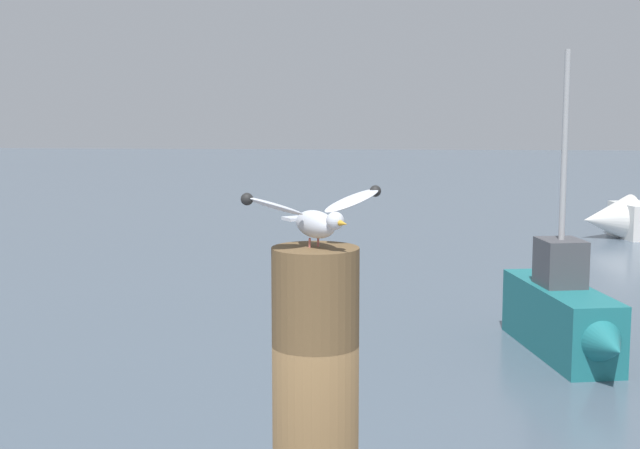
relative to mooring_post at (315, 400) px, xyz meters
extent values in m
cylinder|color=brown|center=(0.00, 0.00, 0.00)|extent=(0.32, 0.32, 1.14)
cylinder|color=#C66660|center=(-0.02, 0.00, 0.59)|extent=(0.01, 0.01, 0.04)
cylinder|color=#C66660|center=(0.01, 0.02, 0.59)|extent=(0.01, 0.01, 0.04)
ellipsoid|color=silver|center=(0.00, 0.00, 0.66)|extent=(0.21, 0.24, 0.10)
sphere|color=silver|center=(0.08, -0.11, 0.68)|extent=(0.06, 0.06, 0.06)
cone|color=gold|center=(0.11, -0.15, 0.68)|extent=(0.04, 0.05, 0.02)
cube|color=silver|center=(-0.08, 0.12, 0.66)|extent=(0.11, 0.10, 0.01)
ellipsoid|color=silver|center=(-0.14, -0.09, 0.73)|extent=(0.26, 0.23, 0.09)
sphere|color=#242424|center=(-0.23, -0.15, 0.76)|extent=(0.04, 0.04, 0.04)
ellipsoid|color=silver|center=(0.13, 0.10, 0.73)|extent=(0.26, 0.23, 0.09)
sphere|color=#242424|center=(0.21, 0.17, 0.76)|extent=(0.04, 0.04, 0.04)
cone|color=silver|center=(5.80, 19.54, -1.82)|extent=(1.47, 1.47, 1.22)
cube|color=#1E7075|center=(2.66, 9.00, -1.83)|extent=(1.22, 2.72, 0.91)
cone|color=#1E7075|center=(2.94, 7.53, -1.79)|extent=(0.77, 0.77, 0.66)
cube|color=#47474C|center=(2.65, 9.05, -1.06)|extent=(0.66, 0.74, 0.63)
cylinder|color=#A5A5A8|center=(2.65, 9.05, 0.51)|extent=(0.08, 0.08, 2.51)
camera|label=1|loc=(0.24, -3.27, 1.10)|focal=51.51mm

